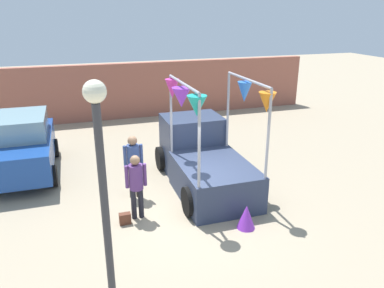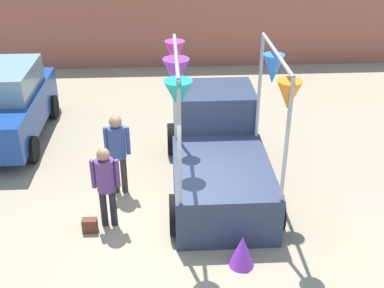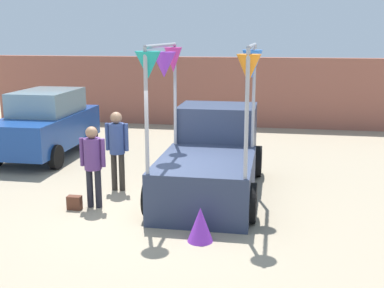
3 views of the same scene
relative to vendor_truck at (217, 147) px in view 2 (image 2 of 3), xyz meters
The scene contains 8 objects.
ground_plane 1.87m from the vendor_truck, 118.55° to the right, with size 60.00×60.00×0.00m, color gray.
vendor_truck is the anchor object (origin of this frame).
parked_car 5.61m from the vendor_truck, 155.07° to the left, with size 1.88×4.00×1.88m.
person_customer 2.65m from the vendor_truck, 146.41° to the right, with size 0.53×0.34×1.67m.
person_vendor 2.11m from the vendor_truck, behind, with size 0.53×0.34×1.79m.
handbag 3.13m from the vendor_truck, 146.92° to the right, with size 0.28×0.16×0.28m, color #592D1E.
brick_boundary_wall 7.94m from the vendor_truck, 95.74° to the left, with size 18.00×0.36×2.60m, color #9E5947.
folded_kite_bundle_violet 2.79m from the vendor_truck, 86.40° to the right, with size 0.44×0.44×0.60m, color purple.
Camera 2 is at (-0.24, -7.56, 5.78)m, focal length 45.00 mm.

